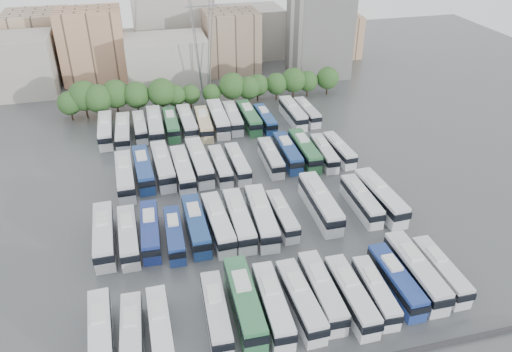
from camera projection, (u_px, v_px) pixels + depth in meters
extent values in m
plane|color=#424447|center=(242.00, 206.00, 81.06)|extent=(220.00, 220.00, 0.00)
cylinder|color=black|center=(72.00, 116.00, 109.45)|extent=(0.36, 0.36, 2.15)
sphere|color=#234C1E|center=(69.00, 103.00, 107.95)|extent=(5.16, 5.16, 5.16)
cylinder|color=black|center=(87.00, 112.00, 110.56)|extent=(0.36, 0.36, 2.75)
sphere|color=#234C1E|center=(84.00, 96.00, 108.65)|extent=(6.60, 6.60, 6.60)
cylinder|color=black|center=(100.00, 113.00, 109.97)|extent=(0.36, 0.36, 2.58)
sphere|color=#234C1E|center=(98.00, 98.00, 108.17)|extent=(6.18, 6.18, 6.18)
cylinder|color=black|center=(118.00, 109.00, 112.06)|extent=(0.36, 0.36, 2.62)
sphere|color=#234C1E|center=(116.00, 94.00, 110.23)|extent=(6.30, 6.30, 6.30)
cylinder|color=black|center=(138.00, 109.00, 112.19)|extent=(0.36, 0.36, 2.47)
sphere|color=#234C1E|center=(136.00, 95.00, 110.46)|extent=(5.94, 5.94, 5.94)
cylinder|color=black|center=(163.00, 107.00, 112.88)|extent=(0.36, 0.36, 2.62)
sphere|color=#234C1E|center=(162.00, 92.00, 111.06)|extent=(6.30, 6.30, 6.30)
cylinder|color=black|center=(176.00, 107.00, 113.88)|extent=(0.36, 0.36, 2.03)
sphere|color=#234C1E|center=(175.00, 95.00, 112.47)|extent=(4.86, 4.86, 4.86)
cylinder|color=black|center=(191.00, 105.00, 115.16)|extent=(0.36, 0.36, 1.86)
sphere|color=#234C1E|center=(191.00, 94.00, 113.86)|extent=(4.46, 4.46, 4.46)
cylinder|color=black|center=(212.00, 103.00, 115.96)|extent=(0.36, 0.36, 1.80)
sphere|color=#234C1E|center=(212.00, 93.00, 114.70)|extent=(4.33, 4.33, 4.33)
cylinder|color=black|center=(233.00, 100.00, 116.63)|extent=(0.36, 0.36, 2.54)
sphere|color=#234C1E|center=(232.00, 86.00, 114.85)|extent=(6.10, 6.10, 6.10)
cylinder|color=black|center=(249.00, 100.00, 117.02)|extent=(0.36, 0.36, 2.22)
sphere|color=#234C1E|center=(249.00, 88.00, 115.47)|extent=(5.33, 5.33, 5.33)
cylinder|color=black|center=(258.00, 97.00, 118.95)|extent=(0.36, 0.36, 2.14)
sphere|color=#234C1E|center=(258.00, 85.00, 117.46)|extent=(5.14, 5.14, 5.14)
cylinder|color=black|center=(276.00, 95.00, 119.65)|extent=(0.36, 0.36, 2.15)
sphere|color=#234C1E|center=(277.00, 84.00, 118.15)|extent=(5.16, 5.16, 5.16)
cylinder|color=black|center=(293.00, 93.00, 120.52)|extent=(0.36, 0.36, 2.44)
sphere|color=#234C1E|center=(294.00, 80.00, 118.82)|extent=(5.85, 5.85, 5.85)
cylinder|color=black|center=(307.00, 92.00, 121.59)|extent=(0.36, 0.36, 2.05)
sphere|color=#234C1E|center=(308.00, 81.00, 120.16)|extent=(4.93, 4.93, 4.93)
cylinder|color=black|center=(327.00, 90.00, 122.52)|extent=(0.36, 0.36, 2.26)
sphere|color=#234C1E|center=(328.00, 78.00, 120.95)|extent=(5.42, 5.42, 5.42)
cube|color=#9E998E|center=(16.00, 66.00, 120.29)|extent=(18.00, 14.00, 14.00)
cube|color=tan|center=(92.00, 45.00, 128.01)|extent=(16.00, 12.00, 18.00)
cube|color=#ADA89E|center=(167.00, 61.00, 126.65)|extent=(20.00, 14.00, 12.00)
cube|color=gray|center=(231.00, 42.00, 134.38)|extent=(14.00, 12.00, 16.00)
cube|color=gray|center=(173.00, 25.00, 142.08)|extent=(22.00, 16.00, 20.00)
cube|color=tan|center=(40.00, 42.00, 133.92)|extent=(16.00, 14.00, 16.00)
cube|color=#A39E93|center=(250.00, 32.00, 146.55)|extent=(18.00, 14.00, 14.00)
cube|color=tan|center=(334.00, 35.00, 147.08)|extent=(14.00, 12.00, 12.00)
cube|color=gray|center=(133.00, 51.00, 137.15)|extent=(12.00, 10.00, 10.00)
cube|color=silver|center=(320.00, 25.00, 129.75)|extent=(14.00, 14.00, 26.00)
cylinder|color=slate|center=(194.00, 27.00, 112.27)|extent=(2.90, 2.91, 33.83)
cylinder|color=slate|center=(192.00, 23.00, 115.60)|extent=(2.90, 2.91, 33.83)
cylinder|color=slate|center=(212.00, 26.00, 113.11)|extent=(2.90, 2.91, 33.83)
cylinder|color=slate|center=(209.00, 22.00, 116.43)|extent=(2.90, 2.91, 33.83)
cube|color=slate|center=(201.00, 6.00, 112.26)|extent=(7.00, 0.30, 0.30)
cube|color=silver|center=(101.00, 334.00, 56.33)|extent=(2.91, 11.53, 3.24)
cube|color=black|center=(100.00, 331.00, 55.89)|extent=(3.03, 11.70, 0.95)
cube|color=silver|center=(98.00, 313.00, 56.56)|extent=(1.75, 3.11, 0.42)
cube|color=silver|center=(132.00, 336.00, 56.12)|extent=(2.71, 11.00, 3.10)
cube|color=black|center=(131.00, 334.00, 55.70)|extent=(2.82, 11.17, 0.91)
cube|color=silver|center=(130.00, 316.00, 56.37)|extent=(1.65, 2.97, 0.40)
cube|color=silver|center=(160.00, 328.00, 57.14)|extent=(2.46, 10.92, 3.08)
cube|color=black|center=(160.00, 326.00, 56.73)|extent=(2.57, 11.08, 0.91)
cube|color=silver|center=(158.00, 309.00, 57.38)|extent=(1.58, 2.92, 0.40)
cube|color=silver|center=(216.00, 313.00, 59.06)|extent=(2.83, 11.36, 3.19)
cube|color=black|center=(216.00, 310.00, 58.62)|extent=(2.95, 11.53, 0.94)
cube|color=silver|center=(214.00, 294.00, 59.31)|extent=(1.71, 3.07, 0.41)
cube|color=#317246|center=(244.00, 303.00, 60.16)|extent=(3.01, 13.13, 3.71)
cube|color=black|center=(245.00, 299.00, 59.66)|extent=(3.14, 13.33, 1.09)
cube|color=silver|center=(241.00, 281.00, 60.45)|extent=(1.91, 3.52, 0.48)
cube|color=silver|center=(273.00, 305.00, 60.05)|extent=(2.89, 12.03, 3.39)
cube|color=black|center=(273.00, 302.00, 59.59)|extent=(3.02, 12.22, 1.00)
cube|color=silver|center=(270.00, 285.00, 60.32)|extent=(1.79, 3.24, 0.44)
cube|color=silver|center=(300.00, 301.00, 60.65)|extent=(2.89, 11.95, 3.37)
cube|color=black|center=(301.00, 298.00, 60.20)|extent=(3.02, 12.14, 0.99)
cube|color=silver|center=(297.00, 281.00, 60.90)|extent=(1.78, 3.22, 0.44)
cube|color=silver|center=(322.00, 292.00, 61.96)|extent=(2.77, 12.00, 3.39)
cube|color=black|center=(322.00, 289.00, 61.50)|extent=(2.89, 12.18, 1.00)
cube|color=silver|center=(319.00, 272.00, 62.23)|extent=(1.75, 3.22, 0.44)
cube|color=silver|center=(351.00, 296.00, 61.34)|extent=(2.54, 11.87, 3.36)
cube|color=black|center=(352.00, 293.00, 60.89)|extent=(2.66, 12.05, 0.99)
cube|color=silver|center=(347.00, 277.00, 61.60)|extent=(1.69, 3.17, 0.44)
cube|color=silver|center=(375.00, 292.00, 62.19)|extent=(2.73, 10.67, 3.00)
cube|color=black|center=(376.00, 290.00, 61.79)|extent=(2.84, 10.83, 0.88)
cube|color=silver|center=(372.00, 275.00, 62.44)|extent=(1.63, 2.89, 0.39)
cube|color=navy|center=(396.00, 281.00, 63.69)|extent=(2.59, 11.57, 3.27)
cube|color=black|center=(397.00, 278.00, 63.25)|extent=(2.71, 11.75, 0.96)
cube|color=silver|center=(392.00, 263.00, 63.94)|extent=(1.67, 3.10, 0.42)
cube|color=silver|center=(415.00, 272.00, 64.89)|extent=(2.82, 12.90, 3.65)
cube|color=black|center=(417.00, 269.00, 64.40)|extent=(2.95, 13.09, 1.07)
cube|color=silver|center=(412.00, 252.00, 65.18)|extent=(1.85, 3.45, 0.47)
cube|color=silver|center=(440.00, 271.00, 65.38)|extent=(2.38, 11.17, 3.16)
cube|color=black|center=(441.00, 268.00, 64.95)|extent=(2.49, 11.34, 0.93)
cube|color=silver|center=(437.00, 254.00, 65.62)|extent=(1.58, 2.98, 0.41)
cube|color=silver|center=(104.00, 236.00, 71.53)|extent=(2.90, 12.64, 3.57)
cube|color=black|center=(103.00, 233.00, 71.05)|extent=(3.03, 12.83, 1.05)
cube|color=silver|center=(102.00, 218.00, 71.79)|extent=(1.84, 3.39, 0.46)
cube|color=silver|center=(129.00, 237.00, 71.53)|extent=(2.72, 11.71, 3.30)
cube|color=black|center=(128.00, 234.00, 71.09)|extent=(2.84, 11.89, 0.97)
cube|color=silver|center=(126.00, 221.00, 71.78)|extent=(1.71, 3.14, 0.43)
cube|color=navy|center=(150.00, 231.00, 72.66)|extent=(2.87, 11.74, 3.30)
cube|color=black|center=(150.00, 228.00, 72.22)|extent=(3.00, 11.92, 0.97)
cube|color=silver|center=(149.00, 215.00, 72.93)|extent=(1.76, 3.16, 0.43)
cube|color=navy|center=(174.00, 235.00, 72.13)|extent=(2.54, 10.82, 3.05)
cube|color=black|center=(174.00, 232.00, 71.72)|extent=(2.65, 10.99, 0.90)
cube|color=silver|center=(173.00, 220.00, 72.37)|extent=(1.59, 2.91, 0.40)
cube|color=navy|center=(196.00, 226.00, 73.70)|extent=(2.73, 12.23, 3.46)
cube|color=black|center=(196.00, 223.00, 73.23)|extent=(2.86, 12.42, 1.02)
cube|color=silver|center=(194.00, 209.00, 73.96)|extent=(1.77, 3.27, 0.45)
cube|color=silver|center=(218.00, 224.00, 74.00)|extent=(3.11, 12.54, 3.53)
cube|color=black|center=(218.00, 221.00, 73.53)|extent=(3.24, 12.73, 1.04)
cube|color=silver|center=(215.00, 207.00, 74.26)|extent=(1.89, 3.38, 0.46)
cube|color=silver|center=(239.00, 220.00, 74.75)|extent=(2.84, 12.62, 3.57)
cube|color=black|center=(239.00, 217.00, 74.27)|extent=(2.97, 12.81, 1.05)
cube|color=silver|center=(237.00, 204.00, 75.03)|extent=(1.83, 3.38, 0.46)
cube|color=silver|center=(261.00, 217.00, 75.27)|extent=(3.45, 13.22, 3.71)
cube|color=black|center=(262.00, 214.00, 74.76)|extent=(3.59, 13.43, 1.09)
cube|color=silver|center=(259.00, 200.00, 75.57)|extent=(2.03, 3.58, 0.48)
cube|color=silver|center=(282.00, 216.00, 76.21)|extent=(2.40, 10.65, 3.01)
cube|color=black|center=(282.00, 213.00, 75.81)|extent=(2.51, 10.81, 0.88)
cube|color=silver|center=(280.00, 202.00, 76.44)|extent=(1.54, 2.85, 0.39)
cube|color=silver|center=(320.00, 203.00, 78.44)|extent=(3.03, 13.45, 3.80)
cube|color=black|center=(321.00, 200.00, 77.93)|extent=(3.16, 13.65, 1.12)
cube|color=silver|center=(317.00, 186.00, 78.74)|extent=(1.95, 3.60, 0.49)
cube|color=silver|center=(361.00, 201.00, 79.49)|extent=(2.52, 11.57, 3.27)
cube|color=black|center=(362.00, 198.00, 79.04)|extent=(2.64, 11.74, 0.96)
cube|color=silver|center=(359.00, 187.00, 79.74)|extent=(1.65, 3.09, 0.42)
cube|color=silver|center=(380.00, 198.00, 79.95)|extent=(3.40, 13.21, 3.71)
cube|color=black|center=(381.00, 194.00, 79.45)|extent=(3.54, 13.41, 1.09)
cube|color=silver|center=(377.00, 181.00, 80.21)|extent=(2.02, 3.58, 0.48)
cube|color=silver|center=(125.00, 177.00, 85.58)|extent=(3.06, 12.90, 3.64)
cube|color=black|center=(125.00, 174.00, 85.09)|extent=(3.19, 13.09, 1.07)
cube|color=silver|center=(123.00, 162.00, 85.85)|extent=(1.91, 3.47, 0.47)
cube|color=navy|center=(143.00, 169.00, 87.84)|extent=(3.26, 12.56, 3.53)
cube|color=black|center=(143.00, 167.00, 87.37)|extent=(3.40, 12.75, 1.04)
cube|color=silver|center=(141.00, 156.00, 88.09)|extent=(1.93, 3.40, 0.46)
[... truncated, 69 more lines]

